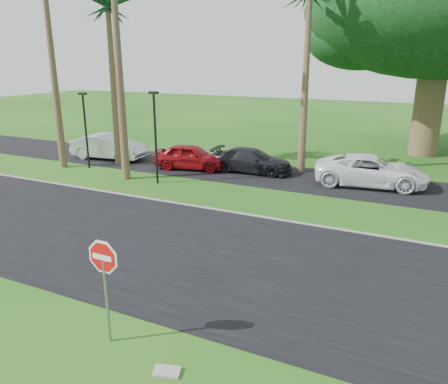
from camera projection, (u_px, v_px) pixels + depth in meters
ground at (165, 279)px, 12.74m from camera, size 120.00×120.00×0.00m
road at (198, 252)px, 14.46m from camera, size 120.00×8.00×0.02m
parking_strip at (293, 178)px, 23.50m from camera, size 120.00×5.00×0.02m
curb at (246, 214)px, 17.94m from camera, size 120.00×0.12×0.06m
stop_sign_near at (104, 271)px, 9.43m from camera, size 1.05×0.07×2.62m
palm_left_mid at (108, 11)px, 24.04m from camera, size 5.00×5.00×10.00m
canopy_tree at (441, 11)px, 26.56m from camera, size 16.50×16.50×13.12m
streetlight_left at (85, 125)px, 24.98m from camera, size 0.45×0.25×4.34m
streetlight_right at (155, 132)px, 21.78m from camera, size 0.45×0.25×4.64m
car_silver at (108, 147)px, 27.69m from camera, size 4.94×2.22×1.57m
car_red at (191, 157)px, 25.20m from camera, size 4.52×2.56×1.45m
car_dark at (252, 161)px, 24.52m from camera, size 4.66×2.12×1.32m
car_minivan at (371, 171)px, 21.88m from camera, size 5.78×3.26×1.52m
utility_slab at (167, 372)px, 8.93m from camera, size 0.63×0.50×0.06m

